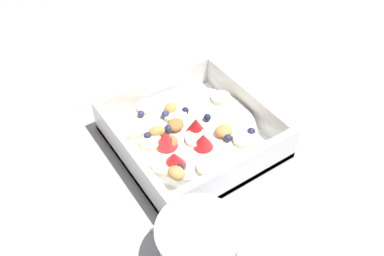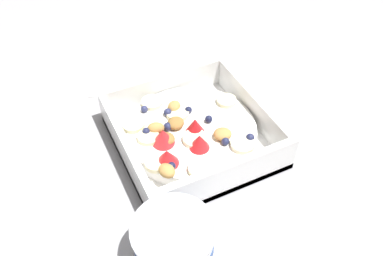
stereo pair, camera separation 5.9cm
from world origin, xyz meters
TOP-DOWN VIEW (x-y plane):
  - ground_plane at (0.00, 0.00)m, footprint 2.40×2.40m
  - fruit_bowl at (0.01, -0.00)m, footprint 0.21×0.21m
  - spoon at (-0.13, 0.00)m, footprint 0.07×0.17m
  - yogurt_cup at (-0.15, 0.09)m, footprint 0.09×0.09m
  - folded_napkin at (0.21, 0.03)m, footprint 0.15×0.15m

SIDE VIEW (x-z plane):
  - ground_plane at x=0.00m, z-range 0.00..0.00m
  - folded_napkin at x=0.21m, z-range 0.00..0.01m
  - spoon at x=-0.13m, z-range 0.00..0.01m
  - fruit_bowl at x=0.01m, z-range -0.01..0.05m
  - yogurt_cup at x=-0.15m, z-range 0.00..0.07m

